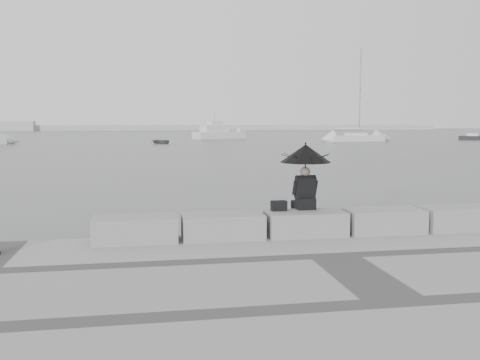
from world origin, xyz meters
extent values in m
plane|color=#45474A|center=(0.00, 0.00, 0.00)|extent=(360.00, 360.00, 0.00)
cube|color=gray|center=(-3.40, -0.45, 0.75)|extent=(1.60, 0.80, 0.50)
cube|color=gray|center=(-1.70, -0.45, 0.75)|extent=(1.60, 0.80, 0.50)
cube|color=gray|center=(0.00, -0.45, 0.75)|extent=(1.60, 0.80, 0.50)
cube|color=gray|center=(1.70, -0.45, 0.75)|extent=(1.60, 0.80, 0.50)
cube|color=gray|center=(3.40, -0.45, 0.75)|extent=(1.60, 0.80, 0.50)
sphere|color=#726056|center=(0.08, -0.13, 1.78)|extent=(0.21, 0.21, 0.21)
cylinder|color=black|center=(0.08, -0.14, 1.85)|extent=(0.02, 0.02, 1.00)
cone|color=black|center=(0.08, -0.14, 2.16)|extent=(1.06, 1.06, 0.38)
sphere|color=black|center=(0.08, -0.14, 2.37)|extent=(0.04, 0.04, 0.04)
cube|color=black|center=(-0.51, -0.26, 1.10)|extent=(0.32, 0.18, 0.20)
cube|color=#AFB2B5|center=(0.00, 155.00, 0.80)|extent=(180.00, 6.00, 1.60)
cube|color=white|center=(25.77, 60.40, 0.35)|extent=(8.15, 3.26, 0.90)
cube|color=white|center=(25.77, 60.40, 0.95)|extent=(2.93, 1.90, 0.50)
cylinder|color=gray|center=(25.77, 60.40, 6.80)|extent=(0.16, 0.16, 12.00)
cylinder|color=gray|center=(25.77, 60.40, 1.60)|extent=(4.44, 0.59, 0.10)
cube|color=white|center=(8.27, 74.04, 0.50)|extent=(8.86, 6.00, 1.20)
cube|color=white|center=(8.27, 74.04, 1.60)|extent=(4.75, 3.73, 1.20)
cube|color=white|center=(8.27, 74.04, 2.50)|extent=(2.58, 2.32, 0.60)
cylinder|color=gray|center=(8.27, 74.04, 3.60)|extent=(0.08, 0.08, 1.60)
cube|color=black|center=(45.84, 62.37, 0.25)|extent=(5.26, 3.73, 0.70)
cube|color=white|center=(45.84, 62.37, 0.75)|extent=(1.90, 1.76, 0.50)
imported|color=gray|center=(-1.24, 57.74, 0.29)|extent=(3.60, 3.05, 0.57)
camera|label=1|loc=(-3.15, -10.77, 2.83)|focal=40.00mm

